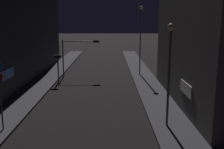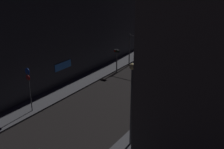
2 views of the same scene
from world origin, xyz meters
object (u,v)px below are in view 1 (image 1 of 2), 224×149
traffic_light_left_kerb (58,62)px  street_lamp_far_block (141,29)px  sign_pole_left (0,89)px  traffic_light_overhead (78,49)px  street_lamp_near_block (170,59)px

traffic_light_left_kerb → street_lamp_far_block: bearing=21.2°
traffic_light_left_kerb → street_lamp_far_block: (10.24, 3.98, 3.74)m
sign_pole_left → street_lamp_far_block: street_lamp_far_block is taller
traffic_light_overhead → street_lamp_near_block: bearing=-64.6°
traffic_light_overhead → street_lamp_far_block: (8.27, 0.46, 2.59)m
traffic_light_overhead → traffic_light_left_kerb: size_ratio=1.45×
street_lamp_near_block → street_lamp_far_block: bearing=89.8°
traffic_light_overhead → street_lamp_far_block: bearing=3.2°
traffic_light_left_kerb → street_lamp_far_block: size_ratio=0.37×
sign_pole_left → traffic_light_overhead: bearing=80.8°
traffic_light_overhead → traffic_light_left_kerb: 4.19m
street_lamp_near_block → traffic_light_left_kerb: bearing=126.4°
traffic_light_overhead → sign_pole_left: 18.20m
sign_pole_left → street_lamp_near_block: 11.28m
traffic_light_left_kerb → traffic_light_overhead: bearing=60.8°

